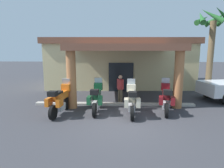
{
  "coord_description": "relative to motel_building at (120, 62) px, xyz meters",
  "views": [
    {
      "loc": [
        -0.15,
        -7.71,
        3.09
      ],
      "look_at": [
        -0.53,
        2.74,
        1.2
      ],
      "focal_mm": 31.17,
      "sensor_mm": 36.0,
      "label": 1
    }
  ],
  "objects": [
    {
      "name": "motorcycle_orange",
      "position": [
        -2.85,
        -7.97,
        -1.32
      ],
      "size": [
        0.79,
        2.21,
        1.61
      ],
      "rotation": [
        0.0,
        0.0,
        1.44
      ],
      "color": "black",
      "rests_on": "ground_plane"
    },
    {
      "name": "motorcycle_green",
      "position": [
        -1.14,
        -7.56,
        -1.32
      ],
      "size": [
        0.71,
        2.21,
        1.61
      ],
      "rotation": [
        0.0,
        0.0,
        1.56
      ],
      "color": "black",
      "rests_on": "ground_plane"
    },
    {
      "name": "pedestrian",
      "position": [
        0.03,
        -5.89,
        -1.08
      ],
      "size": [
        0.39,
        0.42,
        1.63
      ],
      "rotation": [
        0.0,
        0.0,
        3.88
      ],
      "color": "brown",
      "rests_on": "ground_plane"
    },
    {
      "name": "motorcycle_cream",
      "position": [
        0.56,
        -7.92,
        -1.32
      ],
      "size": [
        0.71,
        2.21,
        1.61
      ],
      "rotation": [
        0.0,
        0.0,
        1.55
      ],
      "color": "black",
      "rests_on": "ground_plane"
    },
    {
      "name": "motel_building",
      "position": [
        0.0,
        0.0,
        0.0
      ],
      "size": [
        12.03,
        10.87,
        3.91
      ],
      "rotation": [
        0.0,
        0.0,
        0.04
      ],
      "color": "beige",
      "rests_on": "ground_plane"
    },
    {
      "name": "palm_tree_near_portico",
      "position": [
        5.78,
        -4.04,
        2.0
      ],
      "size": [
        2.25,
        2.3,
        5.6
      ],
      "color": "brown",
      "rests_on": "ground_plane"
    },
    {
      "name": "ground_plane",
      "position": [
        0.1,
        -9.09,
        -2.02
      ],
      "size": [
        80.0,
        80.0,
        0.0
      ],
      "primitive_type": "plane",
      "color": "#38383D"
    },
    {
      "name": "curb_strip",
      "position": [
        -0.29,
        -6.34,
        -1.96
      ],
      "size": [
        8.81,
        0.36,
        0.12
      ],
      "primitive_type": "cube",
      "color": "#ADA89E",
      "rests_on": "ground_plane"
    },
    {
      "name": "motorcycle_maroon",
      "position": [
        2.26,
        -7.49,
        -1.32
      ],
      "size": [
        0.86,
        2.2,
        1.61
      ],
      "rotation": [
        0.0,
        0.0,
        1.4
      ],
      "color": "black",
      "rests_on": "ground_plane"
    }
  ]
}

